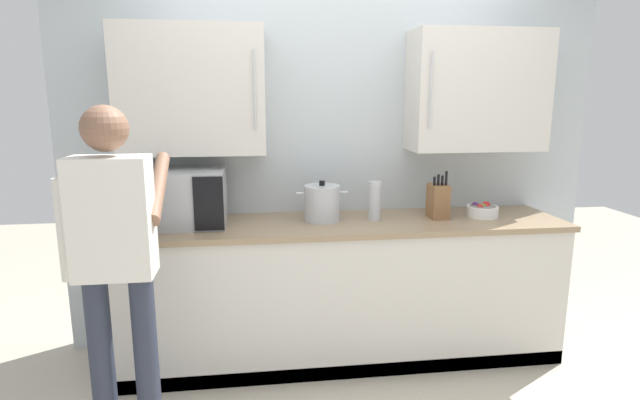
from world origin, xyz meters
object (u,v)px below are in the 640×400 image
object	(u,v)px
microwave_oven	(170,198)
person_figure	(116,253)
stock_pot	(322,203)
knife_block	(438,201)
fruit_bowl	(482,210)
thermos_flask	(375,201)

from	to	relation	value
microwave_oven	person_figure	bearing A→B (deg)	-98.82
stock_pot	microwave_oven	bearing A→B (deg)	-179.89
knife_block	person_figure	world-z (taller)	person_figure
microwave_oven	fruit_bowl	distance (m)	1.97
stock_pot	person_figure	bearing A→B (deg)	-143.34
fruit_bowl	thermos_flask	bearing A→B (deg)	179.80
microwave_oven	stock_pot	distance (m)	0.92
microwave_oven	person_figure	distance (m)	0.79
microwave_oven	thermos_flask	distance (m)	1.25
person_figure	knife_block	bearing A→B (deg)	22.95
knife_block	stock_pot	xyz separation A→B (m)	(-0.75, 0.02, 0.00)
microwave_oven	person_figure	world-z (taller)	person_figure
stock_pot	fruit_bowl	xyz separation A→B (m)	(1.05, -0.02, -0.07)
microwave_oven	stock_pot	size ratio (longest dim) A/B	2.49
stock_pot	person_figure	world-z (taller)	person_figure
stock_pot	knife_block	bearing A→B (deg)	-1.32
microwave_oven	knife_block	size ratio (longest dim) A/B	2.62
fruit_bowl	person_figure	world-z (taller)	person_figure
thermos_flask	fruit_bowl	distance (m)	0.72
fruit_bowl	stock_pot	bearing A→B (deg)	178.66
knife_block	person_figure	distance (m)	1.94
thermos_flask	knife_block	bearing A→B (deg)	0.66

